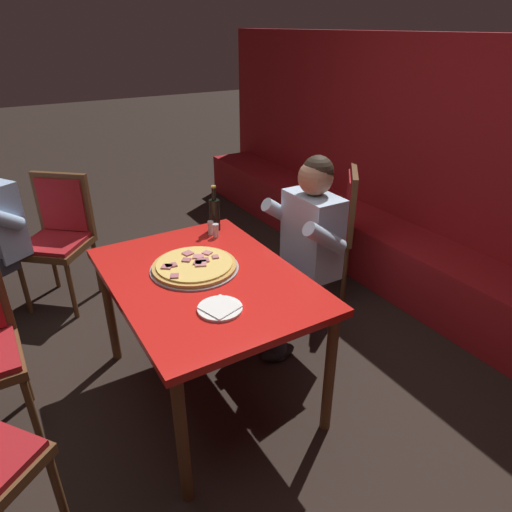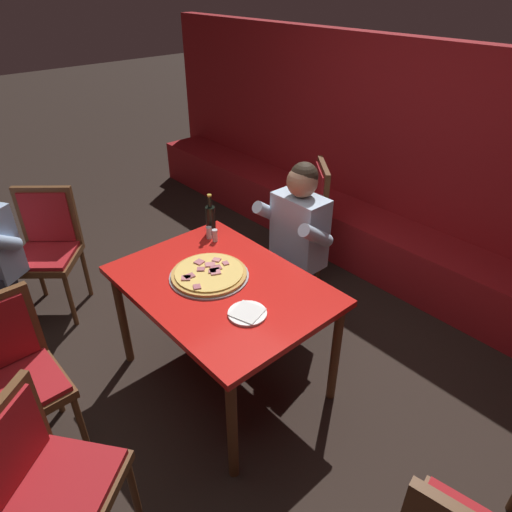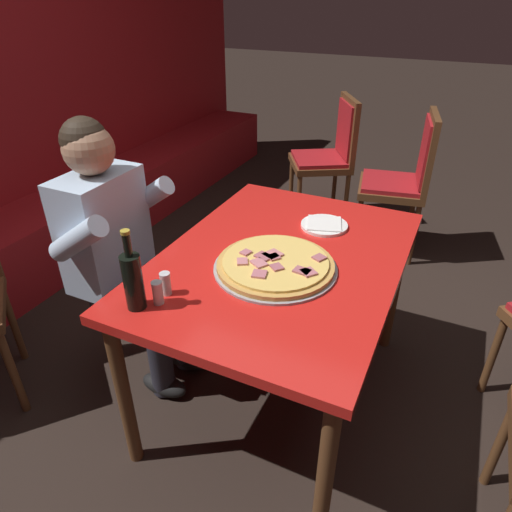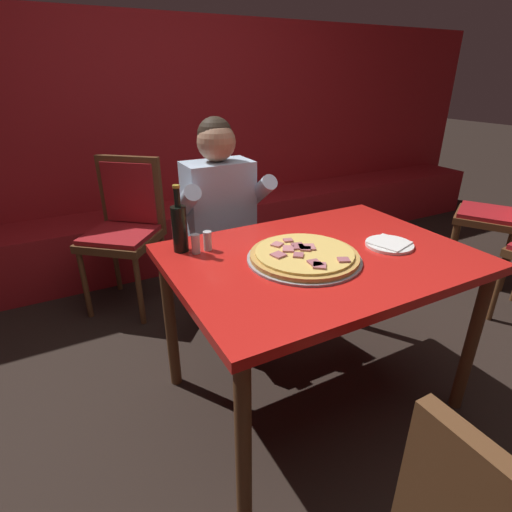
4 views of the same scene
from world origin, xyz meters
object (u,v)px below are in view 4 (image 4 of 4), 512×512
at_px(shaker_oregano, 208,242).
at_px(diner_seated_blue_shirt, 225,224).
at_px(main_dining_table, 320,271).
at_px(dining_chair_near_right, 125,222).
at_px(pizza, 304,256).
at_px(shaker_red_pepper_flakes, 196,245).
at_px(dining_chair_near_left, 503,207).
at_px(beer_bottle, 180,227).
at_px(plate_white_paper, 389,244).

bearing_deg(shaker_oregano, diner_seated_blue_shirt, 57.78).
bearing_deg(main_dining_table, dining_chair_near_right, 112.80).
distance_m(pizza, shaker_red_pepper_flakes, 0.46).
height_order(pizza, dining_chair_near_left, dining_chair_near_left).
bearing_deg(shaker_red_pepper_flakes, dining_chair_near_left, 2.93).
height_order(pizza, beer_bottle, beer_bottle).
bearing_deg(plate_white_paper, beer_bottle, 154.95).
distance_m(main_dining_table, dining_chair_near_right, 1.47).
bearing_deg(shaker_red_pepper_flakes, main_dining_table, -29.31).
bearing_deg(beer_bottle, shaker_oregano, -24.43).
bearing_deg(pizza, beer_bottle, 141.62).
height_order(main_dining_table, dining_chair_near_left, dining_chair_near_left).
relative_size(shaker_red_pepper_flakes, dining_chair_near_right, 0.09).
bearing_deg(dining_chair_near_right, beer_bottle, -87.06).
relative_size(diner_seated_blue_shirt, dining_chair_near_left, 1.29).
xyz_separation_m(plate_white_paper, dining_chair_near_left, (1.64, 0.46, -0.21)).
bearing_deg(shaker_oregano, dining_chair_near_left, 2.83).
height_order(shaker_oregano, dining_chair_near_left, dining_chair_near_left).
bearing_deg(shaker_oregano, beer_bottle, 155.57).
bearing_deg(dining_chair_near_right, dining_chair_near_left, -20.90).
height_order(beer_bottle, dining_chair_near_right, beer_bottle).
xyz_separation_m(pizza, dining_chair_near_left, (2.06, 0.40, -0.22)).
relative_size(beer_bottle, shaker_oregano, 3.40).
relative_size(shaker_red_pepper_flakes, diner_seated_blue_shirt, 0.07).
bearing_deg(main_dining_table, shaker_red_pepper_flakes, 150.69).
bearing_deg(diner_seated_blue_shirt, shaker_oregano, -122.22).
bearing_deg(pizza, shaker_oregano, 137.85).
bearing_deg(beer_bottle, pizza, -38.38).
height_order(plate_white_paper, shaker_red_pepper_flakes, shaker_red_pepper_flakes).
distance_m(plate_white_paper, dining_chair_near_left, 1.72).
bearing_deg(dining_chair_near_right, pizza, -70.99).
height_order(pizza, plate_white_paper, pizza).
height_order(shaker_red_pepper_flakes, diner_seated_blue_shirt, diner_seated_blue_shirt).
distance_m(plate_white_paper, shaker_red_pepper_flakes, 0.86).
xyz_separation_m(main_dining_table, diner_seated_blue_shirt, (-0.13, 0.71, 0.01)).
bearing_deg(diner_seated_blue_shirt, shaker_red_pepper_flakes, -126.74).
bearing_deg(diner_seated_blue_shirt, dining_chair_near_right, 124.41).
distance_m(main_dining_table, shaker_red_pepper_flakes, 0.55).
relative_size(pizza, diner_seated_blue_shirt, 0.37).
height_order(shaker_red_pepper_flakes, dining_chair_near_right, dining_chair_near_right).
height_order(shaker_red_pepper_flakes, shaker_oregano, same).
xyz_separation_m(shaker_oregano, dining_chair_near_left, (2.37, 0.12, -0.24)).
height_order(pizza, shaker_oregano, shaker_oregano).
distance_m(plate_white_paper, shaker_oregano, 0.81).
height_order(shaker_red_pepper_flakes, dining_chair_near_left, dining_chair_near_left).
xyz_separation_m(plate_white_paper, shaker_red_pepper_flakes, (-0.79, 0.34, 0.03)).
xyz_separation_m(shaker_red_pepper_flakes, shaker_oregano, (0.06, 0.01, 0.00)).
bearing_deg(plate_white_paper, shaker_red_pepper_flakes, 156.90).
bearing_deg(beer_bottle, plate_white_paper, -25.05).
relative_size(main_dining_table, diner_seated_blue_shirt, 1.00).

